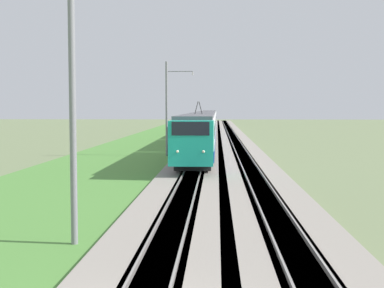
% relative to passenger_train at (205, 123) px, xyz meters
% --- Properties ---
extents(ballast_main, '(240.00, 4.40, 0.30)m').
position_rel_passenger_train_xyz_m(ballast_main, '(-14.32, 0.00, -2.24)').
color(ballast_main, gray).
rests_on(ballast_main, ground).
extents(ballast_adjacent, '(240.00, 4.40, 0.30)m').
position_rel_passenger_train_xyz_m(ballast_adjacent, '(-14.32, -3.92, -2.24)').
color(ballast_adjacent, gray).
rests_on(ballast_adjacent, ground).
extents(track_main, '(240.00, 1.57, 0.45)m').
position_rel_passenger_train_xyz_m(track_main, '(-14.32, 0.00, -2.23)').
color(track_main, '#4C4238').
rests_on(track_main, ground).
extents(track_adjacent, '(240.00, 1.57, 0.45)m').
position_rel_passenger_train_xyz_m(track_adjacent, '(-14.32, -3.92, -2.23)').
color(track_adjacent, '#4C4238').
rests_on(track_adjacent, ground).
extents(grass_verge, '(240.00, 13.84, 0.12)m').
position_rel_passenger_train_xyz_m(grass_verge, '(-14.32, 5.52, -2.33)').
color(grass_verge, '#4C8438').
rests_on(grass_verge, ground).
extents(passenger_train, '(83.66, 2.88, 5.11)m').
position_rel_passenger_train_xyz_m(passenger_train, '(0.00, 0.00, 0.00)').
color(passenger_train, '#19A88E').
rests_on(passenger_train, ground).
extents(catenary_mast_near, '(0.22, 2.56, 9.42)m').
position_rel_passenger_train_xyz_m(catenary_mast_near, '(-57.18, 2.99, 2.46)').
color(catenary_mast_near, slate).
rests_on(catenary_mast_near, ground).
extents(catenary_mast_mid, '(0.22, 2.56, 8.80)m').
position_rel_passenger_train_xyz_m(catenary_mast_mid, '(-25.01, 2.99, 2.15)').
color(catenary_mast_mid, slate).
rests_on(catenary_mast_mid, ground).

